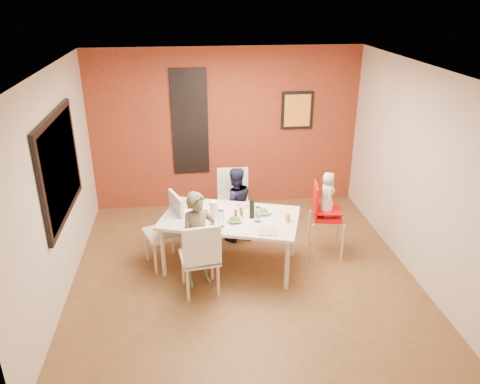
{
  "coord_description": "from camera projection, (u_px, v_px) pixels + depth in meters",
  "views": [
    {
      "loc": [
        -0.69,
        -5.34,
        3.55
      ],
      "look_at": [
        0.0,
        0.3,
        1.05
      ],
      "focal_mm": 35.0,
      "sensor_mm": 36.0,
      "label": 1
    }
  ],
  "objects": [
    {
      "name": "wine_bottle",
      "position": [
        252.0,
        209.0,
        6.15
      ],
      "size": [
        0.07,
        0.07,
        0.25
      ],
      "primitive_type": "cylinder",
      "color": "black",
      "rests_on": "dining_table"
    },
    {
      "name": "art_print_canvas",
      "position": [
        297.0,
        111.0,
        7.82
      ],
      "size": [
        0.44,
        0.01,
        0.54
      ],
      "primitive_type": "cube",
      "color": "#F4A936",
      "rests_on": "wall_back"
    },
    {
      "name": "picture_window_pane",
      "position": [
        61.0,
        166.0,
        5.67
      ],
      "size": [
        0.02,
        1.55,
        1.15
      ],
      "primitive_type": "cube",
      "color": "black",
      "rests_on": "wall_left"
    },
    {
      "name": "glassblock_surround",
      "position": [
        190.0,
        123.0,
        7.7
      ],
      "size": [
        0.6,
        0.03,
        1.76
      ],
      "primitive_type": "cube",
      "color": "black",
      "rests_on": "wall_back"
    },
    {
      "name": "high_chair",
      "position": [
        324.0,
        213.0,
        6.53
      ],
      "size": [
        0.52,
        0.52,
        1.08
      ],
      "rotation": [
        0.0,
        0.0,
        1.4
      ],
      "color": "red",
      "rests_on": "ground"
    },
    {
      "name": "child_near",
      "position": [
        199.0,
        240.0,
        5.87
      ],
      "size": [
        0.55,
        0.46,
        1.28
      ],
      "primitive_type": "imported",
      "rotation": [
        0.0,
        0.0,
        0.38
      ],
      "color": "brown",
      "rests_on": "ground"
    },
    {
      "name": "ceiling",
      "position": [
        243.0,
        69.0,
        5.27
      ],
      "size": [
        4.5,
        4.5,
        0.02
      ],
      "primitive_type": "cube",
      "color": "silver",
      "rests_on": "wall_back"
    },
    {
      "name": "condiment_red",
      "position": [
        236.0,
        215.0,
        6.1
      ],
      "size": [
        0.04,
        0.04,
        0.15
      ],
      "primitive_type": "cylinder",
      "color": "red",
      "rests_on": "dining_table"
    },
    {
      "name": "dining_table",
      "position": [
        230.0,
        221.0,
        6.24
      ],
      "size": [
        2.01,
        1.49,
        0.75
      ],
      "rotation": [
        0.0,
        0.0,
        -0.31
      ],
      "color": "silver",
      "rests_on": "ground"
    },
    {
      "name": "paper_towel_roll",
      "position": [
        214.0,
        210.0,
        6.12
      ],
      "size": [
        0.11,
        0.11,
        0.25
      ],
      "primitive_type": "cylinder",
      "color": "white",
      "rests_on": "dining_table"
    },
    {
      "name": "art_print_frame",
      "position": [
        297.0,
        110.0,
        7.84
      ],
      "size": [
        0.54,
        0.03,
        0.64
      ],
      "primitive_type": "cube",
      "color": "black",
      "rests_on": "wall_back"
    },
    {
      "name": "wall_right",
      "position": [
        415.0,
        172.0,
        6.06
      ],
      "size": [
        0.02,
        4.5,
        2.7
      ],
      "primitive_type": "cube",
      "color": "beige",
      "rests_on": "ground"
    },
    {
      "name": "plate_near_left",
      "position": [
        199.0,
        224.0,
        6.01
      ],
      "size": [
        0.29,
        0.29,
        0.01
      ],
      "primitive_type": "cube",
      "rotation": [
        0.0,
        0.0,
        -0.38
      ],
      "color": "white",
      "rests_on": "dining_table"
    },
    {
      "name": "wall_front",
      "position": [
        278.0,
        284.0,
        3.77
      ],
      "size": [
        4.5,
        0.02,
        2.7
      ],
      "primitive_type": "cube",
      "color": "beige",
      "rests_on": "ground"
    },
    {
      "name": "child_far",
      "position": [
        235.0,
        204.0,
        6.95
      ],
      "size": [
        0.64,
        0.53,
        1.16
      ],
      "primitive_type": "imported",
      "rotation": [
        0.0,
        0.0,
        3.32
      ],
      "color": "black",
      "rests_on": "ground"
    },
    {
      "name": "chair_left",
      "position": [
        169.0,
        226.0,
        6.37
      ],
      "size": [
        0.6,
        0.6,
        1.0
      ],
      "rotation": [
        0.0,
        0.0,
        5.08
      ],
      "color": "silver",
      "rests_on": "ground"
    },
    {
      "name": "wine_glass_b",
      "position": [
        258.0,
        214.0,
        6.05
      ],
      "size": [
        0.07,
        0.07,
        0.2
      ],
      "primitive_type": "cylinder",
      "color": "white",
      "rests_on": "dining_table"
    },
    {
      "name": "ground",
      "position": [
        243.0,
        271.0,
        6.36
      ],
      "size": [
        4.5,
        4.5,
        0.0
      ],
      "primitive_type": "plane",
      "color": "brown",
      "rests_on": "ground"
    },
    {
      "name": "sippy_cup",
      "position": [
        288.0,
        218.0,
        6.06
      ],
      "size": [
        0.06,
        0.06,
        0.11
      ],
      "primitive_type": "cylinder",
      "color": "orange",
      "rests_on": "dining_table"
    },
    {
      "name": "wine_glass_a",
      "position": [
        221.0,
        218.0,
        5.93
      ],
      "size": [
        0.08,
        0.08,
        0.22
      ],
      "primitive_type": "cylinder",
      "color": "white",
      "rests_on": "dining_table"
    },
    {
      "name": "picture_window_frame",
      "position": [
        60.0,
        167.0,
        5.67
      ],
      "size": [
        0.05,
        1.7,
        1.3
      ],
      "primitive_type": "cube",
      "color": "black",
      "rests_on": "wall_left"
    },
    {
      "name": "condiment_brown",
      "position": [
        241.0,
        212.0,
        6.19
      ],
      "size": [
        0.03,
        0.03,
        0.13
      ],
      "primitive_type": "cylinder",
      "color": "brown",
      "rests_on": "dining_table"
    },
    {
      "name": "brick_accent_wall",
      "position": [
        226.0,
        130.0,
        7.84
      ],
      "size": [
        4.5,
        0.02,
        2.7
      ],
      "primitive_type": "cube",
      "color": "maroon",
      "rests_on": "ground"
    },
    {
      "name": "plate_far_mid",
      "position": [
        245.0,
        205.0,
        6.53
      ],
      "size": [
        0.26,
        0.26,
        0.01
      ],
      "primitive_type": "cube",
      "rotation": [
        0.0,
        0.0,
        0.25
      ],
      "color": "silver",
      "rests_on": "dining_table"
    },
    {
      "name": "chair_far",
      "position": [
        233.0,
        198.0,
        7.19
      ],
      "size": [
        0.49,
        0.49,
        1.02
      ],
      "rotation": [
        0.0,
        0.0,
        -0.04
      ],
      "color": "beige",
      "rests_on": "ground"
    },
    {
      "name": "wall_left",
      "position": [
        56.0,
        188.0,
        5.57
      ],
      "size": [
        0.02,
        4.5,
        2.7
      ],
      "primitive_type": "cube",
      "color": "beige",
      "rests_on": "ground"
    },
    {
      "name": "condiment_green",
      "position": [
        242.0,
        215.0,
        6.13
      ],
      "size": [
        0.03,
        0.03,
        0.13
      ],
      "primitive_type": "cylinder",
      "color": "#3A7326",
      "rests_on": "dining_table"
    },
    {
      "name": "toddler",
      "position": [
        327.0,
        194.0,
        6.4
      ],
      "size": [
        0.21,
        0.31,
        0.62
      ],
      "primitive_type": "imported",
      "rotation": [
        0.0,
        0.0,
        1.52
      ],
      "color": "silver",
      "rests_on": "high_chair"
    },
    {
      "name": "salad_bowl_a",
      "position": [
        235.0,
        220.0,
        6.08
      ],
      "size": [
        0.21,
        0.21,
        0.05
      ],
      "primitive_type": "imported",
      "rotation": [
        0.0,
        0.0,
        0.07
      ],
      "color": "white",
      "rests_on": "dining_table"
    },
    {
      "name": "glassblock_strip",
      "position": [
        190.0,
        122.0,
        7.7
      ],
      "size": [
        0.55,
        0.03,
        1.7
      ],
      "primitive_type": "cube",
      "color": "silver",
      "rests_on": "wall_back"
    },
    {
      "name": "chair_near",
      "position": [
        201.0,
        255.0,
        5.68
      ],
      "size": [
        0.52,
        0.52,
        1.0
      ],
      "rotation": [
        0.0,
        0.0,
        3.28
      ],
      "color": "white",
      "rests_on": "ground"
    },
    {
      "name": "wall_back",
      "position": [
        226.0,
        129.0,
        7.86
      ],
      "size": [
        4.5,
        0.02,
        2.7
      ],
      "primitive_type": "cube",
      "color": "beige",
      "rests_on": "ground"
    },
    {
      "name": "salad_bowl_b",
      "position": [
        262.0,
        212.0,
        6.29
      ],
      "size": [
        0.24,
        0.24,
        0.06
      ],
      "primitive_type": "imported",
      "rotation": [
        0.0,
        0.0,
        0.0
      ],
      "color": "white",
      "rests_on": "dining_table"
    },
    {
      "name": "plate_near_right",
      "position": [
        268.0,
        231.0,
        5.84
      ],
      "size": [
        0.28,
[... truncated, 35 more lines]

